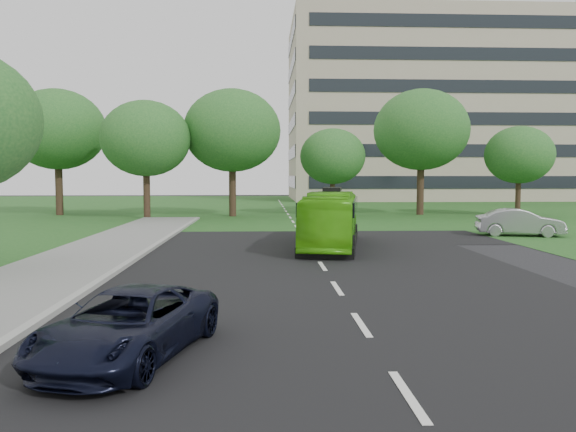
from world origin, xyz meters
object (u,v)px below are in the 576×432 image
object	(u,v)px
tree_park_d	(421,130)
suv	(129,324)
office_building	(431,112)
tree_park_e	(519,155)
tree_park_c	(333,156)
tree_park_b	(232,131)
tree_park_f	(57,130)
tree_park_a	(146,139)
bus	(331,219)
sedan	(519,222)

from	to	relation	value
tree_park_d	suv	xyz separation A→B (m)	(-15.75, -36.96, -6.53)
office_building	tree_park_e	bearing A→B (deg)	-95.10
tree_park_c	tree_park_b	bearing A→B (deg)	-172.76
office_building	tree_park_e	size ratio (longest dim) A/B	5.44
office_building	suv	bearing A→B (deg)	-110.76
tree_park_c	tree_park_f	bearing A→B (deg)	177.46
tree_park_a	tree_park_e	distance (m)	29.99
bus	tree_park_d	bearing A→B (deg)	74.84
tree_park_c	tree_park_e	bearing A→B (deg)	-5.65
tree_park_a	tree_park_d	world-z (taller)	tree_park_d
tree_park_f	bus	bearing A→B (deg)	-47.49
tree_park_d	sedan	world-z (taller)	tree_park_d
bus	sedan	bearing A→B (deg)	31.64
tree_park_c	sedan	bearing A→B (deg)	-64.02
office_building	sedan	world-z (taller)	office_building
tree_park_a	tree_park_f	distance (m)	9.30
office_building	tree_park_b	xyz separation A→B (m)	(-26.57, -34.24, -5.57)
tree_park_a	tree_park_c	world-z (taller)	tree_park_a
tree_park_f	bus	distance (m)	30.47
tree_park_d	bus	bearing A→B (deg)	-115.64
sedan	tree_park_f	bearing A→B (deg)	73.98
tree_park_b	bus	world-z (taller)	tree_park_b
tree_park_d	tree_park_e	xyz separation A→B (m)	(7.68, -1.69, -2.14)
tree_park_b	tree_park_e	size ratio (longest dim) A/B	1.39
office_building	tree_park_b	distance (m)	43.70
tree_park_f	tree_park_c	bearing A→B (deg)	-2.54
tree_park_a	tree_park_f	xyz separation A→B (m)	(-8.15, 4.35, 1.01)
tree_park_e	tree_park_a	bearing A→B (deg)	-176.50
tree_park_a	tree_park_f	world-z (taller)	tree_park_f
tree_park_c	suv	bearing A→B (deg)	-102.64
bus	suv	bearing A→B (deg)	-98.99
office_building	bus	size ratio (longest dim) A/B	4.37
tree_park_d	bus	xyz separation A→B (m)	(-10.19, -21.22, -5.87)
tree_park_f	sedan	world-z (taller)	tree_park_f
tree_park_d	tree_park_e	bearing A→B (deg)	-12.43
office_building	tree_park_c	world-z (taller)	office_building
tree_park_a	tree_park_d	xyz separation A→B (m)	(22.24, 3.52, 1.02)
tree_park_c	bus	size ratio (longest dim) A/B	0.79
tree_park_b	tree_park_a	bearing A→B (deg)	-160.51
tree_park_d	sedan	size ratio (longest dim) A/B	2.33
tree_park_a	tree_park_e	xyz separation A→B (m)	(29.92, 1.83, -1.12)
tree_park_c	tree_park_f	size ratio (longest dim) A/B	0.69
tree_park_a	suv	size ratio (longest dim) A/B	2.04
tree_park_d	bus	distance (m)	24.26
office_building	sedan	xyz separation A→B (m)	(-10.08, -50.01, -11.75)
tree_park_a	bus	xyz separation A→B (m)	(12.05, -17.70, -4.85)
tree_park_c	suv	size ratio (longest dim) A/B	1.64
tree_park_d	sedan	xyz separation A→B (m)	(0.69, -17.01, -6.40)
suv	tree_park_c	bearing A→B (deg)	92.80
tree_park_a	bus	distance (m)	21.95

